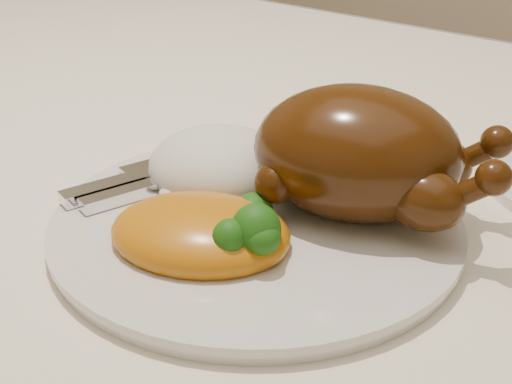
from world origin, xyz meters
The scene contains 7 objects.
dining_table centered at (0.00, 0.00, 0.67)m, with size 1.60×0.90×0.76m.
tablecloth centered at (0.00, 0.00, 0.74)m, with size 1.73×1.03×0.18m.
dinner_plate centered at (0.13, -0.09, 0.77)m, with size 0.28×0.28×0.01m, color silver.
roast_chicken centered at (0.18, -0.04, 0.82)m, with size 0.19×0.15×0.09m.
rice_mound centered at (0.07, -0.06, 0.79)m, with size 0.14×0.14×0.06m.
mac_and_cheese centered at (0.13, -0.14, 0.79)m, with size 0.15×0.13×0.05m.
cutlery centered at (0.04, -0.11, 0.79)m, with size 0.06×0.18×0.01m.
Camera 1 is at (0.41, -0.43, 1.02)m, focal length 50.00 mm.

